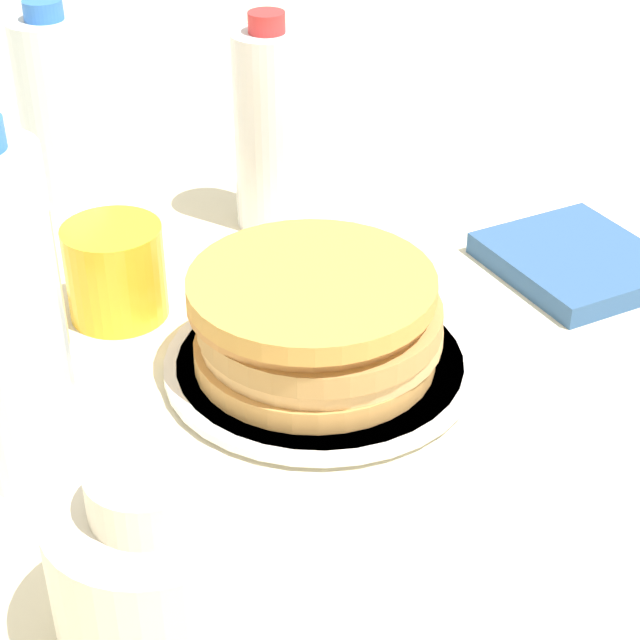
% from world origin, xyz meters
% --- Properties ---
extents(ground_plane, '(4.00, 4.00, 0.00)m').
position_xyz_m(ground_plane, '(0.00, 0.00, 0.00)').
color(ground_plane, beige).
extents(plate, '(0.24, 0.24, 0.01)m').
position_xyz_m(plate, '(-0.02, 0.02, 0.01)').
color(plate, white).
rests_on(plate, ground_plane).
extents(pancake_stack, '(0.19, 0.19, 0.08)m').
position_xyz_m(pancake_stack, '(-0.02, 0.03, 0.05)').
color(pancake_stack, tan).
rests_on(pancake_stack, plate).
extents(juice_glass, '(0.08, 0.08, 0.08)m').
position_xyz_m(juice_glass, '(0.14, 0.11, 0.04)').
color(juice_glass, yellow).
rests_on(juice_glass, ground_plane).
extents(cream_jug, '(0.11, 0.11, 0.12)m').
position_xyz_m(cream_jug, '(-0.18, 0.24, 0.05)').
color(cream_jug, beige).
rests_on(cream_jug, ground_plane).
extents(water_bottle_near, '(0.07, 0.07, 0.20)m').
position_xyz_m(water_bottle_near, '(0.21, -0.09, 0.09)').
color(water_bottle_near, white).
rests_on(water_bottle_near, ground_plane).
extents(water_bottle_mid, '(0.07, 0.07, 0.25)m').
position_xyz_m(water_bottle_mid, '(-0.00, 0.24, 0.12)').
color(water_bottle_mid, silver).
rests_on(water_bottle_mid, ground_plane).
extents(water_bottle_far, '(0.07, 0.07, 0.20)m').
position_xyz_m(water_bottle_far, '(0.37, 0.05, 0.09)').
color(water_bottle_far, silver).
rests_on(water_bottle_far, ground_plane).
extents(napkin, '(0.17, 0.15, 0.02)m').
position_xyz_m(napkin, '(-0.03, -0.25, 0.01)').
color(napkin, '#33598C').
rests_on(napkin, ground_plane).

